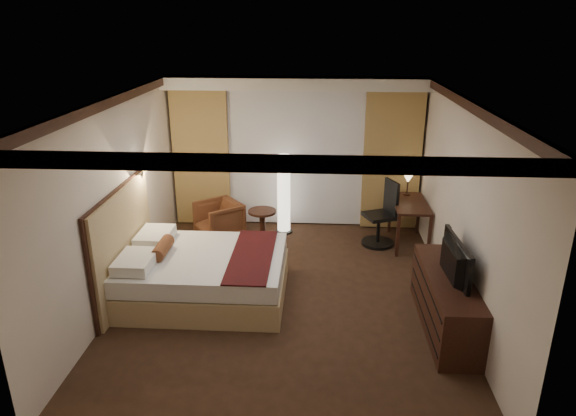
# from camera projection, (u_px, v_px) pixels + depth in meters

# --- Properties ---
(floor) EXTENTS (4.50, 5.50, 0.01)m
(floor) POSITION_uv_depth(u_px,v_px,m) (286.00, 295.00, 7.13)
(floor) COLOR #311F13
(floor) RESTS_ON ground
(ceiling) EXTENTS (4.50, 5.50, 0.01)m
(ceiling) POSITION_uv_depth(u_px,v_px,m) (286.00, 99.00, 6.19)
(ceiling) COLOR white
(ceiling) RESTS_ON back_wall
(back_wall) EXTENTS (4.50, 0.02, 2.70)m
(back_wall) POSITION_uv_depth(u_px,v_px,m) (296.00, 152.00, 9.23)
(back_wall) COLOR silver
(back_wall) RESTS_ON floor
(left_wall) EXTENTS (0.02, 5.50, 2.70)m
(left_wall) POSITION_uv_depth(u_px,v_px,m) (117.00, 201.00, 6.79)
(left_wall) COLOR silver
(left_wall) RESTS_ON floor
(right_wall) EXTENTS (0.02, 5.50, 2.70)m
(right_wall) POSITION_uv_depth(u_px,v_px,m) (462.00, 208.00, 6.53)
(right_wall) COLOR silver
(right_wall) RESTS_ON floor
(crown_molding) EXTENTS (4.50, 5.50, 0.12)m
(crown_molding) POSITION_uv_depth(u_px,v_px,m) (286.00, 104.00, 6.21)
(crown_molding) COLOR black
(crown_molding) RESTS_ON ceiling
(soffit) EXTENTS (4.50, 0.50, 0.20)m
(soffit) POSITION_uv_depth(u_px,v_px,m) (296.00, 83.00, 8.57)
(soffit) COLOR white
(soffit) RESTS_ON ceiling
(curtain_sheer) EXTENTS (2.48, 0.04, 2.45)m
(curtain_sheer) POSITION_uv_depth(u_px,v_px,m) (296.00, 159.00, 9.19)
(curtain_sheer) COLOR silver
(curtain_sheer) RESTS_ON back_wall
(curtain_left_drape) EXTENTS (1.00, 0.14, 2.45)m
(curtain_left_drape) POSITION_uv_depth(u_px,v_px,m) (201.00, 158.00, 9.23)
(curtain_left_drape) COLOR tan
(curtain_left_drape) RESTS_ON back_wall
(curtain_right_drape) EXTENTS (1.00, 0.14, 2.45)m
(curtain_right_drape) POSITION_uv_depth(u_px,v_px,m) (392.00, 161.00, 9.04)
(curtain_right_drape) COLOR tan
(curtain_right_drape) RESTS_ON back_wall
(wall_sconce) EXTENTS (0.24, 0.24, 0.24)m
(wall_sconce) POSITION_uv_depth(u_px,v_px,m) (146.00, 165.00, 7.42)
(wall_sconce) COLOR white
(wall_sconce) RESTS_ON left_wall
(bed) EXTENTS (2.17, 1.69, 0.63)m
(bed) POSITION_uv_depth(u_px,v_px,m) (205.00, 275.00, 7.02)
(bed) COLOR white
(bed) RESTS_ON floor
(headboard) EXTENTS (0.12, 1.99, 1.50)m
(headboard) POSITION_uv_depth(u_px,v_px,m) (124.00, 244.00, 6.93)
(headboard) COLOR tan
(headboard) RESTS_ON floor
(armchair) EXTENTS (0.93, 0.94, 0.71)m
(armchair) POSITION_uv_depth(u_px,v_px,m) (219.00, 218.00, 8.93)
(armchair) COLOR #553419
(armchair) RESTS_ON floor
(side_table) EXTENTS (0.49, 0.49, 0.53)m
(side_table) POSITION_uv_depth(u_px,v_px,m) (262.00, 225.00, 8.86)
(side_table) COLOR black
(side_table) RESTS_ON floor
(floor_lamp) EXTENTS (0.30, 0.30, 1.44)m
(floor_lamp) POSITION_uv_depth(u_px,v_px,m) (284.00, 194.00, 9.01)
(floor_lamp) COLOR white
(floor_lamp) RESTS_ON floor
(desk) EXTENTS (0.55, 1.10, 0.75)m
(desk) POSITION_uv_depth(u_px,v_px,m) (409.00, 223.00, 8.63)
(desk) COLOR black
(desk) RESTS_ON floor
(desk_lamp) EXTENTS (0.18, 0.18, 0.34)m
(desk_lamp) POSITION_uv_depth(u_px,v_px,m) (408.00, 185.00, 8.82)
(desk_lamp) COLOR #FFD899
(desk_lamp) RESTS_ON desk
(office_chair) EXTENTS (0.70, 0.70, 1.12)m
(office_chair) POSITION_uv_depth(u_px,v_px,m) (379.00, 214.00, 8.55)
(office_chair) COLOR black
(office_chair) RESTS_ON floor
(dresser) EXTENTS (0.50, 1.84, 0.71)m
(dresser) POSITION_uv_depth(u_px,v_px,m) (445.00, 302.00, 6.29)
(dresser) COLOR black
(dresser) RESTS_ON floor
(television) EXTENTS (0.63, 1.03, 0.13)m
(television) POSITION_uv_depth(u_px,v_px,m) (449.00, 254.00, 6.06)
(television) COLOR black
(television) RESTS_ON dresser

